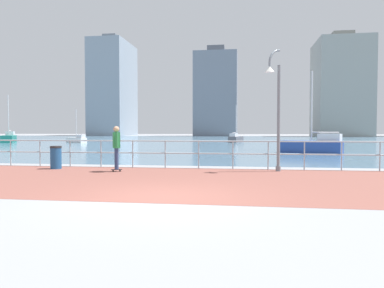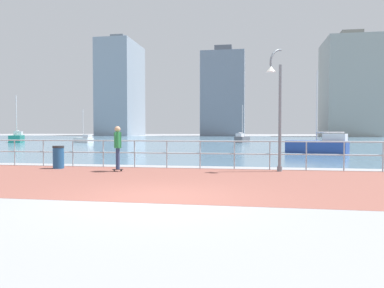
% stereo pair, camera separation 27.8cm
% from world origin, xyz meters
% --- Properties ---
extents(ground, '(220.00, 220.00, 0.00)m').
position_xyz_m(ground, '(0.00, 40.00, 0.00)').
color(ground, gray).
extents(brick_paving, '(28.00, 7.33, 0.01)m').
position_xyz_m(brick_paving, '(0.00, 3.00, 0.00)').
color(brick_paving, brown).
rests_on(brick_paving, ground).
extents(harbor_water, '(180.00, 88.00, 0.00)m').
position_xyz_m(harbor_water, '(0.00, 51.66, 0.00)').
color(harbor_water, slate).
rests_on(harbor_water, ground).
extents(waterfront_railing, '(25.25, 0.06, 1.15)m').
position_xyz_m(waterfront_railing, '(-0.00, 6.66, 0.79)').
color(waterfront_railing, '#9EADB7').
rests_on(waterfront_railing, ground).
extents(lamppost, '(0.65, 0.67, 4.62)m').
position_xyz_m(lamppost, '(3.02, 5.93, 2.55)').
color(lamppost, slate).
rests_on(lamppost, ground).
extents(skateboarder, '(0.41, 0.53, 1.72)m').
position_xyz_m(skateboarder, '(-2.92, 5.03, 1.03)').
color(skateboarder, black).
rests_on(skateboarder, ground).
extents(trash_bin, '(0.46, 0.46, 0.93)m').
position_xyz_m(trash_bin, '(-5.71, 5.66, 0.47)').
color(trash_bin, navy).
rests_on(trash_bin, ground).
extents(sailboat_navy, '(3.11, 2.26, 4.25)m').
position_xyz_m(sailboat_navy, '(-19.08, 35.32, 0.41)').
color(sailboat_navy, white).
rests_on(sailboat_navy, ground).
extents(sailboat_red, '(4.17, 2.80, 5.64)m').
position_xyz_m(sailboat_red, '(6.56, 17.91, 0.54)').
color(sailboat_red, '#284799').
rests_on(sailboat_red, ground).
extents(sailboat_ivory, '(3.16, 4.48, 6.09)m').
position_xyz_m(sailboat_ivory, '(-28.16, 34.95, 0.58)').
color(sailboat_ivory, '#197266').
rests_on(sailboat_ivory, ground).
extents(sailboat_yellow, '(1.99, 3.70, 4.97)m').
position_xyz_m(sailboat_yellow, '(0.67, 40.70, 0.47)').
color(sailboat_yellow, '#595960').
rests_on(sailboat_yellow, ground).
extents(tower_steel, '(13.00, 15.62, 26.94)m').
position_xyz_m(tower_steel, '(26.71, 93.09, 12.64)').
color(tower_steel, '#939993').
rests_on(tower_steel, ground).
extents(tower_slate, '(10.29, 17.76, 30.49)m').
position_xyz_m(tower_slate, '(-38.57, 100.88, 14.42)').
color(tower_slate, '#8493A3').
rests_on(tower_slate, ground).
extents(tower_concrete, '(11.92, 10.37, 25.26)m').
position_xyz_m(tower_concrete, '(-6.32, 95.93, 11.80)').
color(tower_concrete, slate).
rests_on(tower_concrete, ground).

